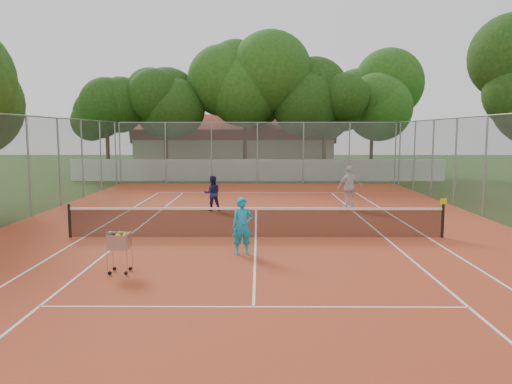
{
  "coord_description": "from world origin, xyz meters",
  "views": [
    {
      "loc": [
        0.1,
        -15.61,
        3.34
      ],
      "look_at": [
        0.0,
        1.5,
        1.3
      ],
      "focal_mm": 35.0,
      "sensor_mm": 36.0,
      "label": 1
    }
  ],
  "objects_px": {
    "player_far_left": "(212,193)",
    "player_far_right": "(349,187)",
    "tennis_net": "(256,222)",
    "player_near": "(242,226)",
    "clubhouse": "(235,146)",
    "ball_hopper": "(120,252)"
  },
  "relations": [
    {
      "from": "player_near",
      "to": "player_far_left",
      "type": "relative_size",
      "value": 1.05
    },
    {
      "from": "player_far_left",
      "to": "ball_hopper",
      "type": "bearing_deg",
      "value": 69.44
    },
    {
      "from": "clubhouse",
      "to": "tennis_net",
      "type": "bearing_deg",
      "value": -86.05
    },
    {
      "from": "tennis_net",
      "to": "player_near",
      "type": "relative_size",
      "value": 7.57
    },
    {
      "from": "tennis_net",
      "to": "clubhouse",
      "type": "relative_size",
      "value": 0.72
    },
    {
      "from": "tennis_net",
      "to": "player_near",
      "type": "height_order",
      "value": "player_near"
    },
    {
      "from": "ball_hopper",
      "to": "player_far_right",
      "type": "bearing_deg",
      "value": 35.07
    },
    {
      "from": "player_far_left",
      "to": "tennis_net",
      "type": "bearing_deg",
      "value": 96.24
    },
    {
      "from": "player_far_right",
      "to": "player_near",
      "type": "bearing_deg",
      "value": 43.52
    },
    {
      "from": "ball_hopper",
      "to": "clubhouse",
      "type": "bearing_deg",
      "value": 68.75
    },
    {
      "from": "tennis_net",
      "to": "ball_hopper",
      "type": "bearing_deg",
      "value": -127.93
    },
    {
      "from": "clubhouse",
      "to": "player_far_right",
      "type": "xyz_separation_m",
      "value": [
        6.04,
        -23.04,
        -1.23
      ]
    },
    {
      "from": "player_far_left",
      "to": "player_far_right",
      "type": "relative_size",
      "value": 0.79
    },
    {
      "from": "player_far_left",
      "to": "ball_hopper",
      "type": "height_order",
      "value": "player_far_left"
    },
    {
      "from": "player_far_left",
      "to": "ball_hopper",
      "type": "distance_m",
      "value": 9.66
    },
    {
      "from": "tennis_net",
      "to": "clubhouse",
      "type": "bearing_deg",
      "value": 93.95
    },
    {
      "from": "clubhouse",
      "to": "player_far_right",
      "type": "height_order",
      "value": "clubhouse"
    },
    {
      "from": "tennis_net",
      "to": "player_far_right",
      "type": "bearing_deg",
      "value": 55.83
    },
    {
      "from": "player_far_left",
      "to": "player_near",
      "type": "bearing_deg",
      "value": 88.54
    },
    {
      "from": "player_far_left",
      "to": "player_far_right",
      "type": "distance_m",
      "value": 5.96
    },
    {
      "from": "clubhouse",
      "to": "ball_hopper",
      "type": "xyz_separation_m",
      "value": [
        -1.19,
        -33.1,
        -1.66
      ]
    },
    {
      "from": "clubhouse",
      "to": "player_near",
      "type": "height_order",
      "value": "clubhouse"
    }
  ]
}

